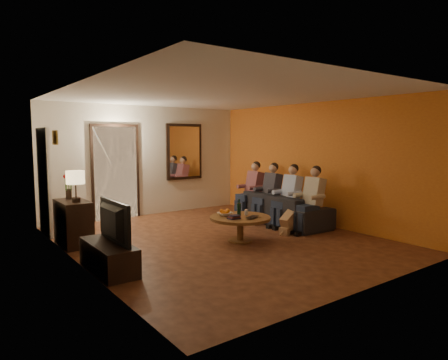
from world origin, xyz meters
TOP-DOWN VIEW (x-y plane):
  - floor at (0.00, 0.00)m, footprint 5.00×6.00m
  - ceiling at (0.00, 0.00)m, footprint 5.00×6.00m
  - back_wall at (0.00, 3.00)m, footprint 5.00×0.02m
  - front_wall at (0.00, -3.00)m, footprint 5.00×0.02m
  - left_wall at (-2.50, 0.00)m, footprint 0.02×6.00m
  - right_wall at (2.50, 0.00)m, footprint 0.02×6.00m
  - orange_accent at (2.49, 0.00)m, footprint 0.01×6.00m
  - kitchen_doorway at (-0.80, 2.98)m, footprint 1.00×0.06m
  - door_trim at (-0.80, 2.97)m, footprint 1.12×0.04m
  - fridge_glimpse at (-0.55, 2.98)m, footprint 0.45×0.03m
  - mirror_frame at (1.00, 2.96)m, footprint 1.00×0.05m
  - mirror_glass at (1.00, 2.93)m, footprint 0.86×0.02m
  - white_door at (-2.46, 2.30)m, footprint 0.06×0.85m
  - framed_art at (-2.47, 1.30)m, footprint 0.03×0.28m
  - art_canvas at (-2.46, 1.30)m, footprint 0.01×0.22m
  - dresser at (-2.25, 1.22)m, footprint 0.45×0.87m
  - table_lamp at (-2.25, 1.00)m, footprint 0.30×0.30m
  - flower_vase at (-2.25, 1.44)m, footprint 0.14×0.14m
  - tv_stand at (-2.25, -0.47)m, footprint 0.45×1.19m
  - tv at (-2.25, -0.47)m, footprint 1.01×0.13m
  - sofa at (1.92, 0.36)m, footprint 2.28×1.01m
  - person_a at (1.82, -0.54)m, footprint 0.60×0.40m
  - person_b at (1.82, 0.06)m, footprint 0.60×0.40m
  - person_c at (1.82, 0.66)m, footprint 0.60×0.40m
  - person_d at (1.82, 1.26)m, footprint 0.60×0.40m
  - dog at (1.38, -0.38)m, footprint 0.60×0.38m
  - coffee_table at (0.22, -0.30)m, footprint 1.36×1.36m
  - bowl at (0.04, -0.08)m, footprint 0.26×0.26m
  - oranges at (0.04, -0.08)m, footprint 0.20×0.20m
  - wine_bottle at (0.27, -0.20)m, footprint 0.07×0.07m
  - wine_glass at (0.40, -0.25)m, footprint 0.06×0.06m
  - book_stack at (0.00, -0.40)m, footprint 0.20×0.15m
  - laptop at (0.32, -0.58)m, footprint 0.39×0.34m

SIDE VIEW (x-z plane):
  - floor at x=0.00m, z-range -0.01..0.01m
  - tv_stand at x=-2.25m, z-range 0.00..0.40m
  - coffee_table at x=0.22m, z-range 0.00..0.45m
  - dog at x=1.38m, z-range 0.00..0.56m
  - sofa at x=1.92m, z-range 0.00..0.65m
  - dresser at x=-2.25m, z-range 0.00..0.77m
  - laptop at x=0.32m, z-range 0.45..0.48m
  - bowl at x=0.04m, z-range 0.45..0.51m
  - book_stack at x=0.00m, z-range 0.45..0.52m
  - wine_glass at x=0.40m, z-range 0.45..0.55m
  - oranges at x=0.04m, z-range 0.51..0.59m
  - person_a at x=1.82m, z-range 0.00..1.20m
  - person_b at x=1.82m, z-range 0.00..1.20m
  - person_c at x=1.82m, z-range 0.00..1.20m
  - person_d at x=1.82m, z-range 0.00..1.20m
  - wine_bottle at x=0.27m, z-range 0.45..0.76m
  - tv at x=-2.25m, z-range 0.40..0.98m
  - fridge_glimpse at x=-0.55m, z-range 0.05..1.75m
  - flower_vase at x=-2.25m, z-range 0.77..1.21m
  - white_door at x=-2.46m, z-range 0.00..2.04m
  - table_lamp at x=-2.25m, z-range 0.77..1.31m
  - kitchen_doorway at x=-0.80m, z-range 0.00..2.10m
  - door_trim at x=-0.80m, z-range -0.06..2.16m
  - back_wall at x=0.00m, z-range 0.00..2.60m
  - front_wall at x=0.00m, z-range 0.00..2.60m
  - left_wall at x=-2.50m, z-range 0.00..2.60m
  - right_wall at x=2.50m, z-range 0.00..2.60m
  - orange_accent at x=2.49m, z-range 0.00..2.60m
  - mirror_frame at x=1.00m, z-range 0.80..2.20m
  - mirror_glass at x=1.00m, z-range 0.87..2.13m
  - framed_art at x=-2.47m, z-range 1.73..1.97m
  - art_canvas at x=-2.46m, z-range 1.76..1.94m
  - ceiling at x=0.00m, z-range 2.60..2.60m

